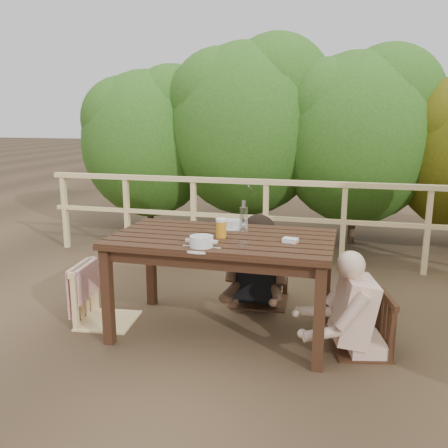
% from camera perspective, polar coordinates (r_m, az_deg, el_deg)
% --- Properties ---
extents(ground, '(60.00, 60.00, 0.00)m').
position_cam_1_polar(ground, '(4.09, -0.18, -12.54)').
color(ground, brown).
rests_on(ground, ground).
extents(table, '(1.73, 0.97, 0.80)m').
position_cam_1_polar(table, '(3.94, -0.19, -7.28)').
color(table, black).
rests_on(table, ground).
extents(chair_left, '(0.53, 0.53, 0.96)m').
position_cam_1_polar(chair_left, '(4.23, -13.74, -5.12)').
color(chair_left, '#E5C582').
rests_on(chair_left, ground).
extents(chair_far, '(0.54, 0.54, 1.04)m').
position_cam_1_polar(chair_far, '(4.55, 4.31, -2.97)').
color(chair_far, black).
rests_on(chair_far, ground).
extents(chair_right, '(0.50, 0.50, 0.83)m').
position_cam_1_polar(chair_right, '(3.77, 16.08, -8.42)').
color(chair_right, black).
rests_on(chair_right, ground).
extents(woman, '(0.57, 0.69, 1.33)m').
position_cam_1_polar(woman, '(4.54, 4.38, -1.11)').
color(woman, black).
rests_on(woman, ground).
extents(diner_right, '(0.74, 0.65, 1.29)m').
position_cam_1_polar(diner_right, '(3.70, 16.76, -5.17)').
color(diner_right, beige).
rests_on(diner_right, ground).
extents(railing, '(5.60, 0.10, 1.01)m').
position_cam_1_polar(railing, '(5.79, 4.91, 0.28)').
color(railing, '#E5C582').
rests_on(railing, ground).
extents(hedge_row, '(6.60, 1.60, 3.80)m').
position_cam_1_polar(hedge_row, '(6.80, 10.36, 13.80)').
color(hedge_row, '#284F16').
rests_on(hedge_row, ground).
extents(soup_near, '(0.29, 0.29, 0.10)m').
position_cam_1_polar(soup_near, '(3.50, -2.66, -2.18)').
color(soup_near, white).
rests_on(soup_near, table).
extents(soup_far, '(0.26, 0.26, 0.09)m').
position_cam_1_polar(soup_far, '(4.08, 1.04, -0.10)').
color(soup_far, silver).
rests_on(soup_far, table).
extents(beer_glass, '(0.08, 0.08, 0.16)m').
position_cam_1_polar(beer_glass, '(3.76, -0.33, -0.59)').
color(beer_glass, orange).
rests_on(beer_glass, table).
extents(bottle, '(0.07, 0.07, 0.28)m').
position_cam_1_polar(bottle, '(3.91, 2.32, 0.77)').
color(bottle, silver).
rests_on(bottle, table).
extents(tumbler, '(0.06, 0.06, 0.07)m').
position_cam_1_polar(tumbler, '(3.48, 2.17, -2.53)').
color(tumbler, white).
rests_on(tumbler, table).
extents(butter_tub, '(0.13, 0.10, 0.05)m').
position_cam_1_polar(butter_tub, '(3.66, 7.80, -2.03)').
color(butter_tub, white).
rests_on(butter_tub, table).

